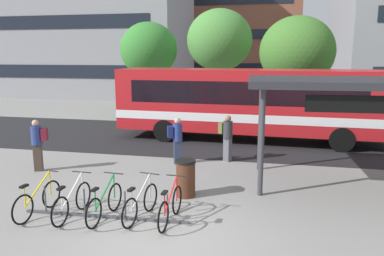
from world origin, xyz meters
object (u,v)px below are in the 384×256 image
Objects in this scene: parked_bicycle_white_1 at (72,202)px; commuter_maroon_pack_0 at (38,142)px; city_bus at (253,102)px; commuter_olive_pack_2 at (227,135)px; street_tree_1 at (149,50)px; parked_bicycle_silver_3 at (141,204)px; parked_bicycle_red_4 at (171,207)px; street_tree_0 at (297,52)px; transit_shelter at (369,86)px; parked_bicycle_yellow_0 at (38,200)px; parked_bicycle_green_2 at (105,204)px; commuter_navy_pack_1 at (177,138)px; street_tree_3 at (219,40)px; trash_bin at (186,178)px.

parked_bicycle_white_1 is 4.38m from commuter_maroon_pack_0.
city_bus is 7.12× the size of commuter_olive_pack_2.
commuter_maroon_pack_0 is 0.29× the size of street_tree_1.
parked_bicycle_silver_3 and parked_bicycle_red_4 have the same top height.
transit_shelter is at bearing -83.81° from street_tree_0.
street_tree_1 is (-5.06, 16.26, 3.78)m from parked_bicycle_silver_3.
parked_bicycle_yellow_0 and parked_bicycle_green_2 have the same top height.
city_bus is 6.96m from street_tree_0.
commuter_olive_pack_2 is (-0.75, -3.57, -0.79)m from city_bus.
parked_bicycle_yellow_0 is 2.53m from parked_bicycle_silver_3.
street_tree_1 is at bearing 89.81° from commuter_navy_pack_1.
commuter_maroon_pack_0 is at bearing 66.65° from parked_bicycle_silver_3.
commuter_maroon_pack_0 reaches higher than parked_bicycle_white_1.
parked_bicycle_white_1 is 5.11m from commuter_navy_pack_1.
street_tree_3 is (-0.43, 16.75, 4.37)m from parked_bicycle_silver_3.
city_bus reaches higher than transit_shelter.
street_tree_0 is (5.97, 15.42, 3.63)m from parked_bicycle_white_1.
street_tree_1 reaches higher than parked_bicycle_silver_3.
parked_bicycle_red_4 is 6.13m from commuter_maroon_pack_0.
parked_bicycle_white_1 is 8.53m from transit_shelter.
commuter_navy_pack_1 is at bearing 15.42° from parked_bicycle_red_4.
city_bus is 10.55m from street_tree_1.
trash_bin is at bearing 3.79° from parked_bicycle_red_4.
commuter_maroon_pack_0 is 5.49m from trash_bin.
street_tree_0 is 5.07m from street_tree_3.
parked_bicycle_red_4 is at bearing -146.76° from transit_shelter.
parked_bicycle_green_2 is 0.29× the size of street_tree_1.
city_bus is 7.03× the size of parked_bicycle_green_2.
transit_shelter is 3.92× the size of commuter_maroon_pack_0.
parked_bicycle_white_1 is 1.00× the size of parked_bicycle_red_4.
city_bus is 10.05m from parked_bicycle_white_1.
parked_bicycle_white_1 is at bearing -111.15° from street_tree_0.
trash_bin reaches higher than parked_bicycle_yellow_0.
street_tree_0 reaches higher than parked_bicycle_white_1.
street_tree_3 is at bearing 161.84° from street_tree_0.
parked_bicycle_yellow_0 is 17.72m from street_tree_3.
trash_bin is at bearing -14.29° from parked_bicycle_silver_3.
street_tree_0 is (3.60, 15.22, 3.63)m from parked_bicycle_red_4.
trash_bin is at bearing 146.68° from commuter_maroon_pack_0.
parked_bicycle_yellow_0 is at bearing -157.60° from transit_shelter.
street_tree_1 is at bearing 14.19° from parked_bicycle_yellow_0.
parked_bicycle_silver_3 is 7.08m from transit_shelter.
commuter_olive_pack_2 is (3.05, 5.63, 0.60)m from parked_bicycle_white_1.
parked_bicycle_silver_3 is 0.74m from parked_bicycle_red_4.
commuter_olive_pack_2 is 0.29× the size of street_tree_1.
street_tree_3 is (4.63, 0.49, 0.59)m from street_tree_1.
transit_shelter is (8.12, 3.75, 2.59)m from parked_bicycle_yellow_0.
parked_bicycle_white_1 and parked_bicycle_red_4 have the same top height.
trash_bin is at bearing -85.64° from street_tree_3.
street_tree_0 is at bearing -14.50° from parked_bicycle_green_2.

